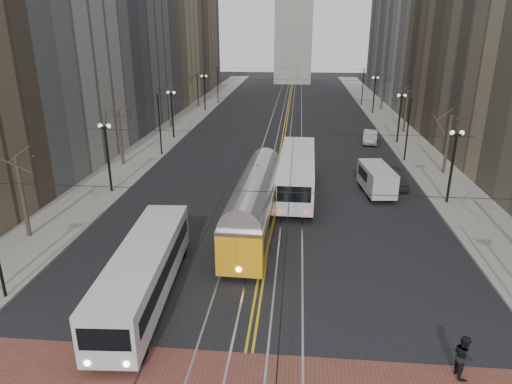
% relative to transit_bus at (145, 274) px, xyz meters
% --- Properties ---
extents(ground, '(260.00, 260.00, 0.00)m').
position_rel_transit_bus_xyz_m(ground, '(5.67, -2.66, -1.44)').
color(ground, black).
rests_on(ground, ground).
extents(sidewalk_left, '(5.00, 140.00, 0.15)m').
position_rel_transit_bus_xyz_m(sidewalk_left, '(-9.33, 42.34, -1.37)').
color(sidewalk_left, gray).
rests_on(sidewalk_left, ground).
extents(sidewalk_right, '(5.00, 140.00, 0.15)m').
position_rel_transit_bus_xyz_m(sidewalk_right, '(20.67, 42.34, -1.37)').
color(sidewalk_right, gray).
rests_on(sidewalk_right, ground).
extents(streetcar_rails, '(4.80, 130.00, 0.02)m').
position_rel_transit_bus_xyz_m(streetcar_rails, '(5.67, 42.34, -1.44)').
color(streetcar_rails, gray).
rests_on(streetcar_rails, ground).
extents(centre_lines, '(0.42, 130.00, 0.01)m').
position_rel_transit_bus_xyz_m(centre_lines, '(5.67, 42.34, -1.44)').
color(centre_lines, gold).
rests_on(centre_lines, ground).
extents(lamp_posts, '(27.60, 57.20, 5.60)m').
position_rel_transit_bus_xyz_m(lamp_posts, '(5.67, 26.09, 1.36)').
color(lamp_posts, black).
rests_on(lamp_posts, ground).
extents(street_trees, '(31.68, 53.28, 5.60)m').
position_rel_transit_bus_xyz_m(street_trees, '(5.67, 32.59, 1.36)').
color(street_trees, '#382D23').
rests_on(street_trees, ground).
extents(trolley_wires, '(25.96, 120.00, 6.60)m').
position_rel_transit_bus_xyz_m(trolley_wires, '(5.67, 32.17, 2.33)').
color(trolley_wires, black).
rests_on(trolley_wires, ground).
extents(transit_bus, '(3.09, 11.68, 2.89)m').
position_rel_transit_bus_xyz_m(transit_bus, '(0.00, 0.00, 0.00)').
color(transit_bus, silver).
rests_on(transit_bus, ground).
extents(streetcar, '(3.02, 13.83, 3.24)m').
position_rel_transit_bus_xyz_m(streetcar, '(4.76, 8.73, 0.18)').
color(streetcar, '#FDAE16').
rests_on(streetcar, ground).
extents(rear_bus, '(3.07, 12.89, 3.35)m').
position_rel_transit_bus_xyz_m(rear_bus, '(7.47, 16.61, 0.23)').
color(rear_bus, silver).
rests_on(rear_bus, ground).
extents(cargo_van, '(2.62, 5.49, 2.34)m').
position_rel_transit_bus_xyz_m(cargo_van, '(14.09, 17.10, -0.27)').
color(cargo_van, silver).
rests_on(cargo_van, ground).
extents(sedan_grey, '(1.98, 4.63, 1.56)m').
position_rel_transit_bus_xyz_m(sedan_grey, '(15.99, 19.34, -0.66)').
color(sedan_grey, '#424449').
rests_on(sedan_grey, ground).
extents(sedan_silver, '(2.36, 4.83, 1.52)m').
position_rel_transit_bus_xyz_m(sedan_silver, '(16.17, 35.34, -0.68)').
color(sedan_silver, '#9EA1A5').
rests_on(sedan_silver, ground).
extents(pedestrian_c, '(0.77, 0.95, 1.82)m').
position_rel_transit_bus_xyz_m(pedestrian_c, '(14.25, -4.16, -0.52)').
color(pedestrian_c, black).
rests_on(pedestrian_c, crosswalk_band).
extents(pedestrian_d, '(0.83, 1.15, 1.60)m').
position_rel_transit_bus_xyz_m(pedestrian_d, '(0.88, -4.16, -0.63)').
color(pedestrian_d, black).
rests_on(pedestrian_d, crosswalk_band).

